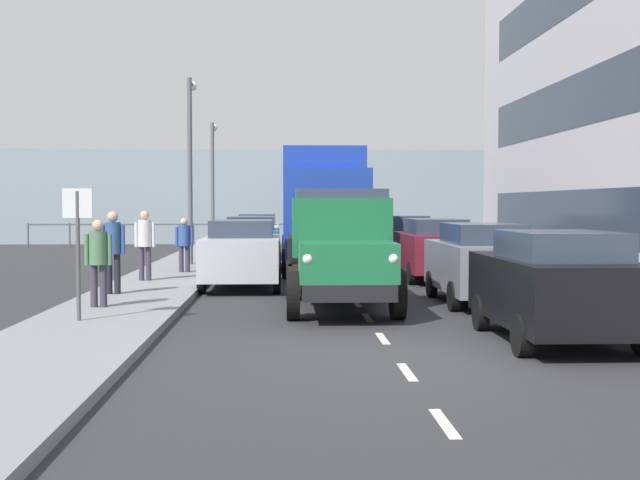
# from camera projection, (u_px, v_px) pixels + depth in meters

# --- Properties ---
(ground_plane) EXTENTS (80.00, 80.00, 0.00)m
(ground_plane) POSITION_uv_depth(u_px,v_px,m) (345.00, 287.00, 21.18)
(ground_plane) COLOR #2D2D30
(sidewalk_left) EXTENTS (2.42, 40.29, 0.15)m
(sidewalk_left) POSITION_uv_depth(u_px,v_px,m) (529.00, 283.00, 21.39)
(sidewalk_left) COLOR gray
(sidewalk_left) RESTS_ON ground_plane
(sidewalk_right) EXTENTS (2.42, 40.29, 0.15)m
(sidewalk_right) POSITION_uv_depth(u_px,v_px,m) (157.00, 285.00, 20.97)
(sidewalk_right) COLOR gray
(sidewalk_right) RESTS_ON ground_plane
(road_centreline_markings) EXTENTS (0.12, 36.68, 0.01)m
(road_centreline_markings) POSITION_uv_depth(u_px,v_px,m) (347.00, 290.00, 20.51)
(road_centreline_markings) COLOR silver
(road_centreline_markings) RESTS_ON ground_plane
(sea_horizon) EXTENTS (80.00, 0.80, 5.00)m
(sea_horizon) POSITION_uv_depth(u_px,v_px,m) (313.00, 197.00, 44.17)
(sea_horizon) COLOR #84939E
(sea_horizon) RESTS_ON ground_plane
(seawall_railing) EXTENTS (28.08, 0.08, 1.20)m
(seawall_railing) POSITION_uv_depth(u_px,v_px,m) (316.00, 228.00, 40.65)
(seawall_railing) COLOR #4C5156
(seawall_railing) RESTS_ON ground_plane
(truck_vintage_green) EXTENTS (2.17, 5.64, 2.43)m
(truck_vintage_green) POSITION_uv_depth(u_px,v_px,m) (341.00, 252.00, 16.45)
(truck_vintage_green) COLOR black
(truck_vintage_green) RESTS_ON ground_plane
(lorry_cargo_blue) EXTENTS (2.58, 8.20, 3.87)m
(lorry_cargo_blue) POSITION_uv_depth(u_px,v_px,m) (322.00, 206.00, 26.41)
(lorry_cargo_blue) COLOR #193899
(lorry_cargo_blue) RESTS_ON ground_plane
(car_black_kerbside_near) EXTENTS (1.92, 3.89, 1.72)m
(car_black_kerbside_near) POSITION_uv_depth(u_px,v_px,m) (556.00, 285.00, 12.70)
(car_black_kerbside_near) COLOR black
(car_black_kerbside_near) RESTS_ON ground_plane
(car_grey_kerbside_1) EXTENTS (1.81, 4.00, 1.72)m
(car_grey_kerbside_1) POSITION_uv_depth(u_px,v_px,m) (480.00, 262.00, 17.60)
(car_grey_kerbside_1) COLOR slate
(car_grey_kerbside_1) RESTS_ON ground_plane
(car_maroon_kerbside_2) EXTENTS (1.83, 4.33, 1.72)m
(car_maroon_kerbside_2) POSITION_uv_depth(u_px,v_px,m) (434.00, 248.00, 23.08)
(car_maroon_kerbside_2) COLOR maroon
(car_maroon_kerbside_2) RESTS_ON ground_plane
(car_navy_kerbside_3) EXTENTS (1.89, 4.03, 1.72)m
(car_navy_kerbside_3) POSITION_uv_depth(u_px,v_px,m) (403.00, 239.00, 29.03)
(car_navy_kerbside_3) COLOR navy
(car_navy_kerbside_3) RESTS_ON ground_plane
(car_silver_oppositeside_0) EXTENTS (1.96, 4.03, 1.72)m
(car_silver_oppositeside_0) POSITION_uv_depth(u_px,v_px,m) (242.00, 253.00, 20.83)
(car_silver_oppositeside_0) COLOR #B7BABF
(car_silver_oppositeside_0) RESTS_ON ground_plane
(car_teal_oppositeside_1) EXTENTS (1.89, 3.92, 1.72)m
(car_teal_oppositeside_1) POSITION_uv_depth(u_px,v_px,m) (251.00, 242.00, 26.78)
(car_teal_oppositeside_1) COLOR #1E6670
(car_teal_oppositeside_1) RESTS_ON ground_plane
(car_white_oppositeside_2) EXTENTS (1.81, 4.14, 1.72)m
(car_white_oppositeside_2) POSITION_uv_depth(u_px,v_px,m) (258.00, 235.00, 33.05)
(car_white_oppositeside_2) COLOR white
(car_white_oppositeside_2) RESTS_ON ground_plane
(pedestrian_with_bag) EXTENTS (0.53, 0.34, 1.68)m
(pedestrian_with_bag) POSITION_uv_depth(u_px,v_px,m) (98.00, 256.00, 15.84)
(pedestrian_with_bag) COLOR #383342
(pedestrian_with_bag) RESTS_ON sidewalk_right
(pedestrian_couple_a) EXTENTS (0.53, 0.34, 1.82)m
(pedestrian_couple_a) POSITION_uv_depth(u_px,v_px,m) (113.00, 245.00, 18.14)
(pedestrian_couple_a) COLOR black
(pedestrian_couple_a) RESTS_ON sidewalk_right
(pedestrian_by_lamp) EXTENTS (0.53, 0.34, 1.81)m
(pedestrian_by_lamp) POSITION_uv_depth(u_px,v_px,m) (145.00, 239.00, 21.34)
(pedestrian_by_lamp) COLOR #383342
(pedestrian_by_lamp) RESTS_ON sidewalk_right
(pedestrian_couple_b) EXTENTS (0.53, 0.34, 1.57)m
(pedestrian_couple_b) POSITION_uv_depth(u_px,v_px,m) (184.00, 241.00, 23.97)
(pedestrian_couple_b) COLOR #383342
(pedestrian_couple_b) RESTS_ON sidewalk_right
(lamp_post_promenade) EXTENTS (0.32, 1.14, 6.11)m
(lamp_post_promenade) POSITION_uv_depth(u_px,v_px,m) (190.00, 153.00, 27.17)
(lamp_post_promenade) COLOR #59595B
(lamp_post_promenade) RESTS_ON sidewalk_right
(lamp_post_far) EXTENTS (0.32, 1.14, 5.64)m
(lamp_post_far) POSITION_uv_depth(u_px,v_px,m) (213.00, 172.00, 37.24)
(lamp_post_far) COLOR #59595B
(lamp_post_far) RESTS_ON sidewalk_right
(street_sign) EXTENTS (0.50, 0.07, 2.25)m
(street_sign) POSITION_uv_depth(u_px,v_px,m) (78.00, 231.00, 13.98)
(street_sign) COLOR #4C4C4C
(street_sign) RESTS_ON sidewalk_right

